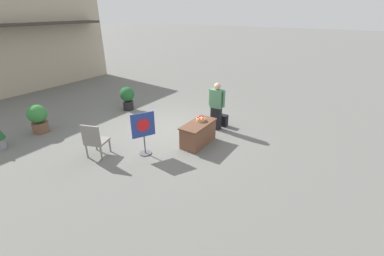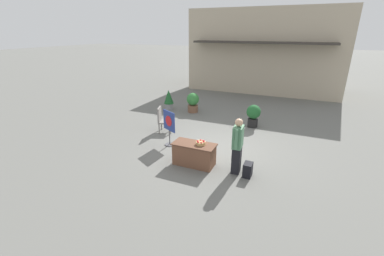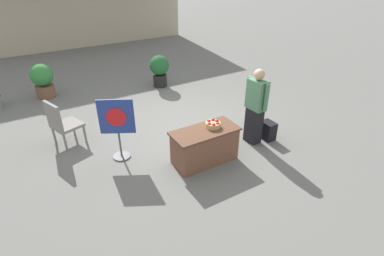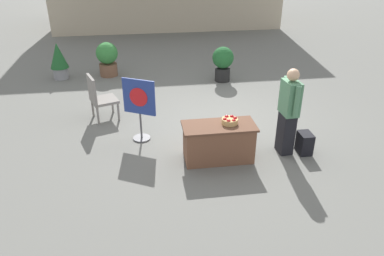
% 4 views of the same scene
% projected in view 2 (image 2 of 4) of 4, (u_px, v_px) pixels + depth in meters
% --- Properties ---
extents(ground_plane, '(120.00, 120.00, 0.00)m').
position_uv_depth(ground_plane, '(216.00, 149.00, 9.23)').
color(ground_plane, slate).
extents(storefront_building, '(9.88, 4.83, 5.33)m').
position_uv_depth(storefront_building, '(266.00, 51.00, 17.62)').
color(storefront_building, '#B7A88E').
rests_on(storefront_building, ground_plane).
extents(display_table, '(1.34, 0.62, 0.71)m').
position_uv_depth(display_table, '(194.00, 154.00, 8.02)').
color(display_table, brown).
rests_on(display_table, ground_plane).
extents(apple_basket, '(0.30, 0.30, 0.13)m').
position_uv_depth(apple_basket, '(201.00, 143.00, 7.82)').
color(apple_basket, tan).
rests_on(apple_basket, display_table).
extents(person_visitor, '(0.28, 0.61, 1.69)m').
position_uv_depth(person_visitor, '(237.00, 146.00, 7.40)').
color(person_visitor, black).
rests_on(person_visitor, ground_plane).
extents(backpack, '(0.24, 0.34, 0.42)m').
position_uv_depth(backpack, '(248.00, 170.00, 7.41)').
color(backpack, black).
rests_on(backpack, ground_plane).
extents(poster_board, '(0.63, 0.36, 1.31)m').
position_uv_depth(poster_board, '(169.00, 126.00, 9.26)').
color(poster_board, '#4C4C51').
rests_on(poster_board, ground_plane).
extents(patio_chair, '(0.70, 0.70, 1.05)m').
position_uv_depth(patio_chair, '(163.00, 119.00, 10.59)').
color(patio_chair, gray).
rests_on(patio_chair, ground_plane).
extents(potted_plant_near_right, '(0.61, 0.61, 0.99)m').
position_uv_depth(potted_plant_near_right, '(253.00, 114.00, 11.12)').
color(potted_plant_near_right, black).
rests_on(potted_plant_near_right, ground_plane).
extents(potted_plant_far_left, '(0.64, 0.64, 1.01)m').
position_uv_depth(potted_plant_far_left, '(193.00, 102.00, 13.18)').
color(potted_plant_far_left, brown).
rests_on(potted_plant_far_left, ground_plane).
extents(potted_plant_near_left, '(0.52, 0.52, 1.06)m').
position_uv_depth(potted_plant_near_left, '(169.00, 99.00, 13.64)').
color(potted_plant_near_left, gray).
rests_on(potted_plant_near_left, ground_plane).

